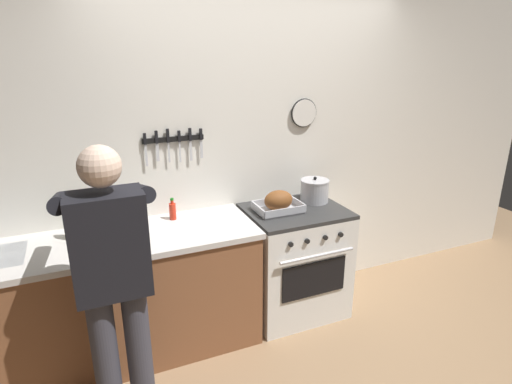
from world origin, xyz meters
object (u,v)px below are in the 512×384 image
at_px(stock_pot, 315,191).
at_px(bottle_dish_soap, 110,219).
at_px(bottle_hot_sauce, 173,211).
at_px(cutting_board, 113,241).
at_px(roasting_pan, 278,202).
at_px(bottle_olive_oil, 74,223).
at_px(bottle_soy_sauce, 83,223).
at_px(stove, 294,261).
at_px(person_cook, 113,275).

height_order(stock_pot, bottle_dish_soap, stock_pot).
distance_m(stock_pot, bottle_hot_sauce, 1.15).
height_order(stock_pot, cutting_board, stock_pot).
bearing_deg(roasting_pan, bottle_olive_oil, 177.26).
bearing_deg(cutting_board, bottle_dish_soap, 88.68).
relative_size(bottle_soy_sauce, bottle_dish_soap, 0.90).
distance_m(roasting_pan, stock_pot, 0.38).
distance_m(roasting_pan, bottle_olive_oil, 1.45).
distance_m(stove, bottle_soy_sauce, 1.63).
xyz_separation_m(roasting_pan, bottle_soy_sauce, (-1.39, 0.16, -0.00)).
xyz_separation_m(stove, person_cook, (-1.42, -0.59, 0.50)).
relative_size(roasting_pan, bottle_hot_sauce, 2.16).
xyz_separation_m(bottle_olive_oil, bottle_dish_soap, (0.23, 0.07, -0.04)).
bearing_deg(bottle_dish_soap, bottle_hot_sauce, 3.38).
xyz_separation_m(person_cook, bottle_soy_sauce, (-0.11, 0.76, 0.02)).
bearing_deg(person_cook, bottle_dish_soap, 6.76).
relative_size(cutting_board, bottle_olive_oil, 1.25).
height_order(roasting_pan, stock_pot, stock_pot).
bearing_deg(roasting_pan, stock_pot, 12.62).
bearing_deg(cutting_board, bottle_olive_oil, 146.79).
bearing_deg(stove, bottle_dish_soap, 173.50).
bearing_deg(stove, bottle_soy_sauce, 173.37).
bearing_deg(cutting_board, stock_pot, 5.64).
relative_size(stove, roasting_pan, 2.56).
relative_size(stove, bottle_olive_oil, 3.12).
relative_size(stove, bottle_soy_sauce, 5.15).
distance_m(stove, stock_pot, 0.60).
relative_size(roasting_pan, stock_pot, 1.52).
bearing_deg(bottle_dish_soap, stove, -6.50).
relative_size(bottle_olive_oil, bottle_dish_soap, 1.48).
distance_m(stove, bottle_hot_sauce, 1.07).
bearing_deg(bottle_soy_sauce, stove, -6.63).
height_order(bottle_soy_sauce, bottle_olive_oil, bottle_olive_oil).
bearing_deg(stove, bottle_olive_oil, 176.76).
height_order(roasting_pan, bottle_dish_soap, bottle_dish_soap).
distance_m(roasting_pan, cutting_board, 1.23).
xyz_separation_m(stock_pot, bottle_olive_oil, (-1.81, -0.01, 0.03)).
xyz_separation_m(roasting_pan, cutting_board, (-1.23, -0.08, -0.06)).
distance_m(stove, bottle_dish_soap, 1.47).
xyz_separation_m(person_cook, cutting_board, (0.05, 0.53, -0.04)).
relative_size(stock_pot, bottle_soy_sauce, 1.33).
relative_size(roasting_pan, cutting_board, 0.98).
bearing_deg(bottle_soy_sauce, person_cook, -81.50).
distance_m(roasting_pan, bottle_dish_soap, 1.23).
height_order(person_cook, bottle_olive_oil, person_cook).
distance_m(stock_pot, bottle_soy_sauce, 1.76).
height_order(cutting_board, bottle_hot_sauce, bottle_hot_sauce).
bearing_deg(stock_pot, person_cook, -157.25).
bearing_deg(bottle_olive_oil, stove, -3.24).
xyz_separation_m(roasting_pan, bottle_hot_sauce, (-0.78, 0.16, -0.01)).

